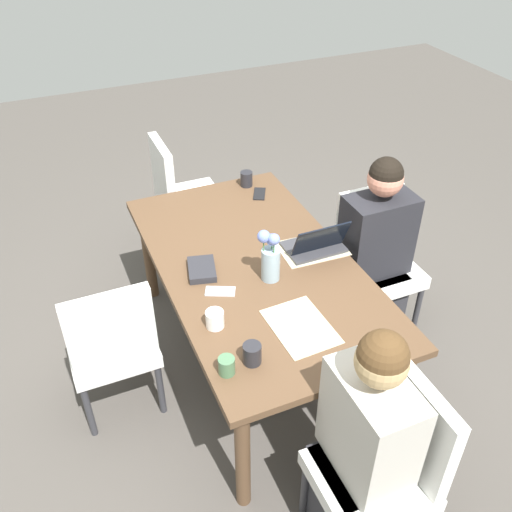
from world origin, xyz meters
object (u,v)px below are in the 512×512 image
chair_head_left_left_far (181,192)px  book_red_cover (202,269)px  dining_table (256,275)px  coffee_mug_centre_left (252,354)px  phone_silver (220,291)px  coffee_mug_near_right (227,366)px  chair_near_right_near (112,343)px  coffee_mug_near_left (215,319)px  person_far_left_near (373,259)px  coffee_mug_centre_right (246,179)px  chair_far_left_near (374,254)px  phone_black (259,194)px  chair_head_right_left_mid (387,462)px  person_head_right_left_mid (364,453)px  laptop_far_left_near (316,244)px  flower_vase (270,257)px

chair_head_left_left_far → book_red_cover: size_ratio=4.50×
dining_table → coffee_mug_centre_left: coffee_mug_centre_left is taller
phone_silver → coffee_mug_near_right: bearing=-81.7°
chair_near_right_near → book_red_cover: size_ratio=4.50×
phone_silver → coffee_mug_near_left: bearing=-90.3°
person_far_left_near → coffee_mug_centre_right: person_far_left_near is taller
chair_far_left_near → phone_black: chair_far_left_near is taller
coffee_mug_near_left → phone_black: (-1.03, 0.67, -0.04)m
chair_far_left_near → chair_head_right_left_mid: same height
chair_near_right_near → coffee_mug_centre_left: chair_near_right_near is taller
chair_head_left_left_far → coffee_mug_near_left: size_ratio=10.36×
dining_table → chair_head_left_left_far: chair_head_left_left_far is taller
coffee_mug_near_right → phone_black: coffee_mug_near_right is taller
book_red_cover → chair_head_right_left_mid: bearing=30.8°
chair_head_left_left_far → book_red_cover: chair_head_left_left_far is taller
coffee_mug_centre_left → phone_black: 1.44m
dining_table → coffee_mug_near_right: 0.79m
book_red_cover → coffee_mug_centre_left: bearing=13.7°
dining_table → book_red_cover: size_ratio=9.09×
person_head_right_left_mid → chair_head_left_left_far: (-2.39, -0.06, -0.03)m
dining_table → coffee_mug_near_left: 0.53m
chair_near_right_near → phone_silver: size_ratio=6.00×
phone_black → chair_head_left_left_far: bearing=57.7°
dining_table → chair_far_left_near: 0.84m
book_red_cover → chair_near_right_near: bearing=-65.9°
laptop_far_left_near → phone_black: bearing=-176.7°
chair_near_right_near → coffee_mug_centre_left: bearing=41.7°
book_red_cover → laptop_far_left_near: bearing=98.0°
chair_near_right_near → phone_silver: chair_near_right_near is taller
chair_head_right_left_mid → chair_head_left_left_far: size_ratio=1.00×
dining_table → coffee_mug_near_right: (0.66, -0.42, 0.12)m
flower_vase → coffee_mug_near_right: bearing=-40.2°
laptop_far_left_near → chair_far_left_near: bearing=101.3°
person_far_left_near → coffee_mug_near_left: person_far_left_near is taller
chair_near_right_near → person_head_right_left_mid: bearing=37.7°
chair_head_left_left_far → person_head_right_left_mid: bearing=1.4°
chair_far_left_near → chair_head_right_left_mid: size_ratio=1.00×
chair_far_left_near → coffee_mug_centre_left: 1.36m
coffee_mug_near_left → flower_vase: bearing=120.3°
coffee_mug_near_right → coffee_mug_centre_left: bearing=96.7°
person_head_right_left_mid → coffee_mug_near_right: 0.67m
coffee_mug_centre_left → phone_black: size_ratio=0.65×
coffee_mug_near_right → person_head_right_left_mid: bearing=42.4°
dining_table → chair_head_left_left_far: size_ratio=2.02×
person_head_right_left_mid → coffee_mug_near_right: (-0.46, -0.42, 0.24)m
person_head_right_left_mid → coffee_mug_near_right: bearing=-137.6°
chair_near_right_near → phone_black: 1.36m
chair_far_left_near → chair_near_right_near: bearing=-85.6°
flower_vase → coffee_mug_near_left: bearing=-59.7°
chair_near_right_near → coffee_mug_centre_right: 1.42m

